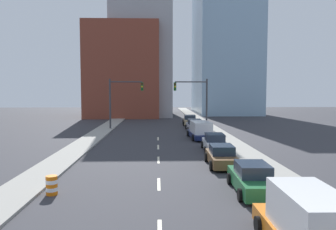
{
  "coord_description": "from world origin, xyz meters",
  "views": [
    {
      "loc": [
        -0.08,
        -2.61,
        5.14
      ],
      "look_at": [
        1.23,
        37.16,
        2.2
      ],
      "focal_mm": 35.0,
      "sensor_mm": 36.0,
      "label": 1
    }
  ],
  "objects_px": {
    "sedan_silver": "(195,125)",
    "sedan_tan": "(190,121)",
    "sedan_green": "(252,179)",
    "sedan_white": "(215,143)",
    "traffic_signal_left": "(119,97)",
    "traffic_signal_right": "(198,97)",
    "traffic_barrel": "(52,185)",
    "sedan_brown": "(222,156)",
    "box_truck_navy": "(201,130)",
    "box_truck_orange": "(309,227)"
  },
  "relations": [
    {
      "from": "sedan_tan",
      "to": "sedan_white",
      "type": "bearing_deg",
      "value": -87.49
    },
    {
      "from": "sedan_silver",
      "to": "sedan_tan",
      "type": "height_order",
      "value": "sedan_tan"
    },
    {
      "from": "box_truck_orange",
      "to": "sedan_brown",
      "type": "relative_size",
      "value": 1.24
    },
    {
      "from": "box_truck_orange",
      "to": "sedan_green",
      "type": "relative_size",
      "value": 1.17
    },
    {
      "from": "traffic_signal_left",
      "to": "sedan_silver",
      "type": "distance_m",
      "value": 10.65
    },
    {
      "from": "traffic_barrel",
      "to": "sedan_brown",
      "type": "bearing_deg",
      "value": 31.7
    },
    {
      "from": "traffic_signal_left",
      "to": "traffic_signal_right",
      "type": "xyz_separation_m",
      "value": [
        10.44,
        0.0,
        0.0
      ]
    },
    {
      "from": "traffic_signal_left",
      "to": "traffic_signal_right",
      "type": "bearing_deg",
      "value": 0.0
    },
    {
      "from": "traffic_signal_right",
      "to": "sedan_silver",
      "type": "bearing_deg",
      "value": -109.75
    },
    {
      "from": "box_truck_navy",
      "to": "sedan_white",
      "type": "bearing_deg",
      "value": -90.86
    },
    {
      "from": "traffic_signal_left",
      "to": "sedan_brown",
      "type": "xyz_separation_m",
      "value": [
        9.45,
        -21.66,
        -3.7
      ]
    },
    {
      "from": "traffic_signal_right",
      "to": "sedan_brown",
      "type": "relative_size",
      "value": 1.53
    },
    {
      "from": "box_truck_navy",
      "to": "sedan_brown",
      "type": "bearing_deg",
      "value": -94.03
    },
    {
      "from": "traffic_signal_right",
      "to": "sedan_brown",
      "type": "bearing_deg",
      "value": -92.63
    },
    {
      "from": "traffic_barrel",
      "to": "sedan_white",
      "type": "distance_m",
      "value": 15.4
    },
    {
      "from": "sedan_tan",
      "to": "box_truck_orange",
      "type": "bearing_deg",
      "value": -87.94
    },
    {
      "from": "traffic_signal_right",
      "to": "sedan_white",
      "type": "relative_size",
      "value": 1.49
    },
    {
      "from": "sedan_brown",
      "to": "box_truck_navy",
      "type": "height_order",
      "value": "box_truck_navy"
    },
    {
      "from": "sedan_green",
      "to": "sedan_silver",
      "type": "xyz_separation_m",
      "value": [
        0.0,
        25.91,
        0.0
      ]
    },
    {
      "from": "traffic_signal_right",
      "to": "sedan_white",
      "type": "xyz_separation_m",
      "value": [
        -0.49,
        -16.03,
        -3.69
      ]
    },
    {
      "from": "traffic_barrel",
      "to": "box_truck_navy",
      "type": "relative_size",
      "value": 0.16
    },
    {
      "from": "sedan_green",
      "to": "box_truck_navy",
      "type": "height_order",
      "value": "box_truck_navy"
    },
    {
      "from": "sedan_tan",
      "to": "traffic_signal_left",
      "type": "bearing_deg",
      "value": -149.9
    },
    {
      "from": "sedan_green",
      "to": "sedan_white",
      "type": "xyz_separation_m",
      "value": [
        0.09,
        11.47,
        0.0
      ]
    },
    {
      "from": "sedan_silver",
      "to": "traffic_signal_left",
      "type": "bearing_deg",
      "value": 170.76
    },
    {
      "from": "box_truck_orange",
      "to": "sedan_brown",
      "type": "xyz_separation_m",
      "value": [
        -0.21,
        12.46,
        -0.34
      ]
    },
    {
      "from": "traffic_signal_right",
      "to": "sedan_tan",
      "type": "distance_m",
      "value": 6.39
    },
    {
      "from": "box_truck_navy",
      "to": "sedan_silver",
      "type": "xyz_separation_m",
      "value": [
        0.17,
        7.29,
        -0.22
      ]
    },
    {
      "from": "traffic_barrel",
      "to": "box_truck_navy",
      "type": "xyz_separation_m",
      "value": [
        9.89,
        18.73,
        0.42
      ]
    },
    {
      "from": "traffic_signal_left",
      "to": "sedan_white",
      "type": "height_order",
      "value": "traffic_signal_left"
    },
    {
      "from": "traffic_signal_left",
      "to": "traffic_signal_right",
      "type": "height_order",
      "value": "same"
    },
    {
      "from": "sedan_brown",
      "to": "sedan_white",
      "type": "height_order",
      "value": "sedan_white"
    },
    {
      "from": "traffic_signal_right",
      "to": "sedan_tan",
      "type": "relative_size",
      "value": 1.47
    },
    {
      "from": "sedan_brown",
      "to": "sedan_white",
      "type": "bearing_deg",
      "value": 86.5
    },
    {
      "from": "box_truck_orange",
      "to": "sedan_silver",
      "type": "height_order",
      "value": "box_truck_orange"
    },
    {
      "from": "sedan_brown",
      "to": "sedan_white",
      "type": "distance_m",
      "value": 5.66
    },
    {
      "from": "traffic_signal_left",
      "to": "box_truck_navy",
      "type": "bearing_deg",
      "value": -42.5
    },
    {
      "from": "traffic_signal_left",
      "to": "sedan_white",
      "type": "bearing_deg",
      "value": -58.16
    },
    {
      "from": "traffic_signal_right",
      "to": "sedan_white",
      "type": "bearing_deg",
      "value": -91.74
    },
    {
      "from": "box_truck_orange",
      "to": "sedan_white",
      "type": "bearing_deg",
      "value": 90.32
    },
    {
      "from": "traffic_signal_left",
      "to": "box_truck_navy",
      "type": "height_order",
      "value": "traffic_signal_left"
    },
    {
      "from": "traffic_signal_right",
      "to": "sedan_brown",
      "type": "height_order",
      "value": "traffic_signal_right"
    },
    {
      "from": "box_truck_orange",
      "to": "traffic_signal_right",
      "type": "bearing_deg",
      "value": 89.94
    },
    {
      "from": "box_truck_orange",
      "to": "traffic_barrel",
      "type": "bearing_deg",
      "value": 147.82
    },
    {
      "from": "sedan_brown",
      "to": "sedan_silver",
      "type": "height_order",
      "value": "sedan_silver"
    },
    {
      "from": "traffic_barrel",
      "to": "sedan_silver",
      "type": "distance_m",
      "value": 27.9
    },
    {
      "from": "sedan_green",
      "to": "sedan_brown",
      "type": "height_order",
      "value": "sedan_green"
    },
    {
      "from": "sedan_green",
      "to": "sedan_white",
      "type": "bearing_deg",
      "value": 91.87
    },
    {
      "from": "traffic_barrel",
      "to": "sedan_brown",
      "type": "xyz_separation_m",
      "value": [
        9.64,
        5.95,
        0.18
      ]
    },
    {
      "from": "sedan_brown",
      "to": "traffic_signal_right",
      "type": "bearing_deg",
      "value": 89.01
    }
  ]
}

